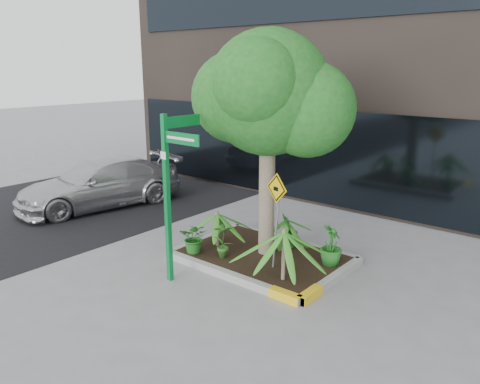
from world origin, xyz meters
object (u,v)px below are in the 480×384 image
Objects in this scene: cattle_sign at (277,205)px; street_sign_post at (171,181)px; tree at (269,93)px; parked_car at (100,183)px.

street_sign_post is at bearing -116.67° from cattle_sign.
parked_car is (-5.86, 0.06, -2.70)m from tree.
street_sign_post reaches higher than parked_car.
cattle_sign reaches higher than parked_car.
parked_car is at bearing 179.39° from tree.
cattle_sign is at bearing 47.89° from street_sign_post.
parked_car is at bearing 160.29° from street_sign_post.
street_sign_post is (-0.72, -1.88, -1.46)m from tree.
tree is at bearing 155.95° from cattle_sign.
tree is 1.50× the size of street_sign_post.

